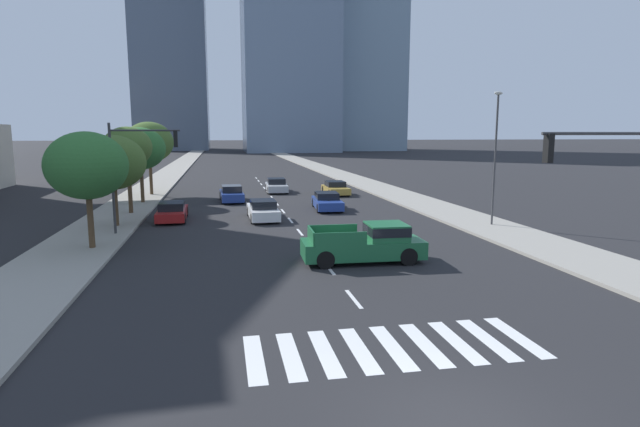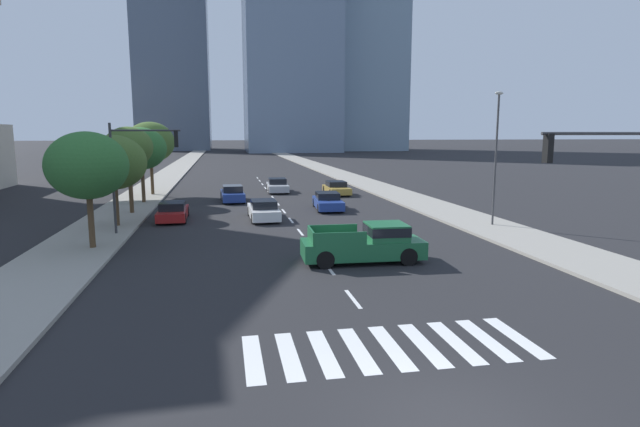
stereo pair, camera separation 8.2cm
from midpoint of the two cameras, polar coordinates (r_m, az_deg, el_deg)
ground_plane at (r=10.96m, az=14.75°, el=-21.80°), size 800.00×800.00×0.00m
sidewalk_east at (r=41.79m, az=11.07°, el=1.27°), size 4.00×260.00×0.15m
sidewalk_west at (r=39.45m, az=-20.83°, el=0.40°), size 4.00×260.00×0.15m
crosswalk_near at (r=13.98m, az=8.10°, el=-14.51°), size 7.65×2.89×0.01m
lane_divider_center at (r=40.71m, az=-4.67°, el=1.10°), size 0.14×50.00×0.01m
pickup_truck at (r=22.30m, az=5.53°, el=-3.35°), size 5.31×2.12×1.67m
sedan_gold_0 at (r=46.74m, az=1.90°, el=2.82°), size 1.90×4.46×1.19m
sedan_silver_1 at (r=48.78m, az=-4.72°, el=3.10°), size 2.00×4.63×1.29m
sedan_blue_2 at (r=42.45m, az=-9.68°, el=2.16°), size 1.95×4.54×1.34m
sedan_red_3 at (r=34.13m, az=-16.01°, el=0.20°), size 1.82×4.45×1.20m
sedan_blue_4 at (r=37.55m, az=0.93°, el=1.35°), size 2.13×4.73×1.24m
sedan_white_5 at (r=33.38m, az=-6.25°, el=0.37°), size 1.89×4.68×1.28m
traffic_signal_near at (r=19.13m, az=30.94°, el=3.51°), size 5.22×0.28×5.78m
traffic_signal_far at (r=29.32m, az=-19.62°, el=5.76°), size 3.92×0.28×5.94m
street_lamp_east at (r=31.79m, az=19.12°, el=6.82°), size 0.50×0.24×7.77m
street_tree_nearest at (r=26.26m, az=-24.44°, el=4.87°), size 3.72×3.72×5.48m
street_tree_second at (r=32.07m, az=-21.95°, el=5.29°), size 3.72×3.72×5.30m
street_tree_third at (r=36.99m, az=-20.52°, el=6.91°), size 3.23×3.23×5.83m
street_tree_fourth at (r=42.46m, az=-19.26°, el=6.84°), size 3.87×3.87×5.85m
street_tree_fifth at (r=47.75m, az=-18.35°, el=7.54°), size 4.19×4.19×6.39m
office_tower_center_skyline at (r=159.78m, az=-3.35°, el=20.74°), size 26.91×26.26×77.47m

